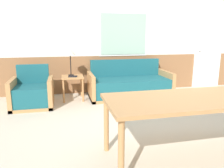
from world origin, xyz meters
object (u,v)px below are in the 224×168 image
Objects in this scene: couch at (129,86)px; dining_table at (190,104)px; table_lamp at (70,53)px; side_table at (73,81)px; armchair at (33,94)px.

dining_table is (-0.12, -2.67, 0.40)m from couch.
table_lamp is at bearing 176.08° from couch.
couch is 0.99× the size of dining_table.
side_table is at bearing -71.84° from table_lamp.
table_lamp is 3.03m from dining_table.
armchair is 0.88m from side_table.
armchair is 1.37× the size of table_lamp.
armchair is at bearing 129.92° from dining_table.
armchair is (-2.11, -0.30, 0.00)m from couch.
table_lamp reaches higher than side_table.
dining_table is at bearing -66.48° from table_lamp.
table_lamp reaches higher than dining_table.
armchair is at bearing -153.71° from table_lamp.
couch is 3.53× the size of side_table.
table_lamp reaches higher than armchair.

